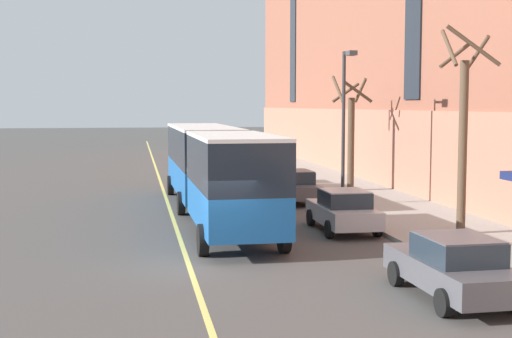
{
  "coord_description": "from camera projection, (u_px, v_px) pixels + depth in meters",
  "views": [
    {
      "loc": [
        -2.23,
        -20.5,
        4.66
      ],
      "look_at": [
        3.13,
        10.95,
        1.8
      ],
      "focal_mm": 50.0,
      "sensor_mm": 36.0,
      "label": 1
    }
  ],
  "objects": [
    {
      "name": "parked_car_silver_2",
      "position": [
        343.0,
        210.0,
        26.34
      ],
      "size": [
        1.99,
        4.27,
        1.56
      ],
      "color": "#B7B7BC",
      "rests_on": "ground"
    },
    {
      "name": "sidewalk",
      "position": [
        457.0,
        234.0,
        25.37
      ],
      "size": [
        5.16,
        160.0,
        0.15
      ],
      "primitive_type": "cube",
      "color": "#9E9B93",
      "rests_on": "ground"
    },
    {
      "name": "street_tree_far_uptown",
      "position": [
        351.0,
        132.0,
        37.57
      ],
      "size": [
        1.83,
        1.87,
        6.08
      ],
      "color": "brown",
      "rests_on": "sidewalk"
    },
    {
      "name": "parked_car_champagne_1",
      "position": [
        238.0,
        159.0,
        51.74
      ],
      "size": [
        2.02,
        4.4,
        1.56
      ],
      "color": "#BCAD89",
      "rests_on": "ground"
    },
    {
      "name": "street_tree_mid_block",
      "position": [
        463.0,
        130.0,
        24.72
      ],
      "size": [
        1.87,
        1.85,
        7.18
      ],
      "color": "brown",
      "rests_on": "sidewalk"
    },
    {
      "name": "lane_centerline",
      "position": [
        182.0,
        245.0,
        23.74
      ],
      "size": [
        0.16,
        140.0,
        0.01
      ],
      "primitive_type": "cube",
      "color": "#E0D66B",
      "rests_on": "ground"
    },
    {
      "name": "ground_plane",
      "position": [
        214.0,
        264.0,
        20.91
      ],
      "size": [
        260.0,
        260.0,
        0.0
      ],
      "primitive_type": "plane",
      "color": "#4C4947"
    },
    {
      "name": "fire_hydrant",
      "position": [
        276.0,
        168.0,
        47.17
      ],
      "size": [
        0.42,
        0.24,
        0.72
      ],
      "color": "red",
      "rests_on": "sidewalk"
    },
    {
      "name": "city_bus",
      "position": [
        213.0,
        166.0,
        29.77
      ],
      "size": [
        3.13,
        18.7,
        3.69
      ],
      "color": "#19569E",
      "rests_on": "ground"
    },
    {
      "name": "parked_car_navy_0",
      "position": [
        268.0,
        172.0,
        41.52
      ],
      "size": [
        2.02,
        4.29,
        1.56
      ],
      "color": "navy",
      "rests_on": "ground"
    },
    {
      "name": "street_lamp",
      "position": [
        345.0,
        111.0,
        31.89
      ],
      "size": [
        0.36,
        1.48,
        6.91
      ],
      "color": "#2D2D30",
      "rests_on": "sidewalk"
    },
    {
      "name": "parked_car_darkgray_3",
      "position": [
        454.0,
        267.0,
        17.13
      ],
      "size": [
        2.06,
        4.52,
        1.56
      ],
      "color": "#4C4C51",
      "rests_on": "ground"
    },
    {
      "name": "parked_car_darkgray_5",
      "position": [
        294.0,
        186.0,
        34.26
      ],
      "size": [
        2.02,
        4.55,
        1.56
      ],
      "color": "#4C4C51",
      "rests_on": "ground"
    }
  ]
}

